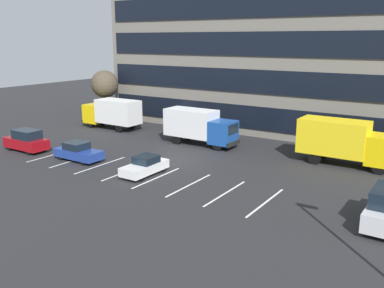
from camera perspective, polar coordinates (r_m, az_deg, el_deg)
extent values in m
plane|color=#262628|center=(34.03, -2.50, -2.40)|extent=(120.00, 120.00, 0.00)
cube|color=slate|center=(48.41, 10.26, 10.98)|extent=(34.84, 12.63, 14.40)
cube|color=black|center=(43.27, 6.57, 3.79)|extent=(33.44, 0.16, 2.30)
cube|color=black|center=(42.77, 6.71, 8.54)|extent=(33.44, 0.16, 2.30)
cube|color=black|center=(42.58, 6.85, 13.36)|extent=(33.44, 0.16, 2.30)
cube|color=black|center=(42.69, 7.00, 18.20)|extent=(33.44, 0.16, 2.30)
cube|color=silver|center=(37.91, -18.23, -1.37)|extent=(0.14, 5.40, 0.01)
cube|color=silver|center=(35.81, -15.43, -2.06)|extent=(0.14, 5.40, 0.01)
cube|color=silver|center=(33.81, -12.29, -2.82)|extent=(0.14, 5.40, 0.01)
cube|color=silver|center=(31.93, -8.76, -3.66)|extent=(0.14, 5.40, 0.01)
cube|color=silver|center=(30.20, -4.80, -4.59)|extent=(0.14, 5.40, 0.01)
cube|color=silver|center=(28.63, -0.37, -5.60)|extent=(0.14, 5.40, 0.01)
cube|color=silver|center=(27.27, 4.55, -6.68)|extent=(0.14, 5.40, 0.01)
cube|color=silver|center=(26.13, 9.97, -7.81)|extent=(0.14, 5.40, 0.01)
cube|color=#194799|center=(37.81, 4.25, 1.59)|extent=(2.05, 2.24, 2.05)
cube|color=black|center=(37.26, 5.61, 2.02)|extent=(0.06, 1.88, 0.90)
cube|color=white|center=(39.47, -0.11, 2.92)|extent=(4.85, 2.33, 2.52)
cube|color=black|center=(37.52, 5.65, 0.07)|extent=(0.19, 2.24, 0.37)
cylinder|color=black|center=(38.86, 4.91, 0.37)|extent=(0.93, 0.28, 0.93)
cylinder|color=black|center=(37.24, 3.49, -0.21)|extent=(0.93, 0.28, 0.93)
cylinder|color=black|center=(41.09, -0.49, 1.18)|extent=(0.93, 0.28, 0.93)
cylinder|color=black|center=(39.56, -2.04, 0.66)|extent=(0.93, 0.28, 0.93)
cube|color=yellow|center=(34.30, 24.54, -0.78)|extent=(2.20, 2.40, 2.20)
cube|color=yellow|center=(34.89, 18.65, 0.93)|extent=(5.21, 2.50, 2.70)
cylinder|color=black|center=(35.56, 24.64, -2.14)|extent=(1.00, 0.30, 1.00)
cylinder|color=black|center=(33.59, 24.06, -2.98)|extent=(1.00, 0.30, 1.00)
cylinder|color=black|center=(36.51, 17.31, -1.08)|extent=(1.00, 0.30, 1.00)
cylinder|color=black|center=(34.59, 16.33, -1.83)|extent=(1.00, 0.30, 1.00)
cube|color=yellow|center=(48.75, -12.93, 4.10)|extent=(2.05, 2.24, 2.05)
cube|color=black|center=(49.40, -13.76, 4.67)|extent=(0.06, 1.88, 0.90)
cube|color=white|center=(46.25, -10.00, 4.36)|extent=(4.84, 2.33, 2.51)
cube|color=black|center=(49.67, -13.73, 3.20)|extent=(0.19, 2.24, 0.37)
cylinder|color=black|center=(48.29, -13.68, 2.73)|extent=(0.93, 0.28, 0.93)
cylinder|color=black|center=(49.58, -12.07, 3.11)|extent=(0.93, 0.28, 0.93)
cylinder|color=black|center=(45.20, -9.85, 2.16)|extent=(0.93, 0.28, 0.93)
cylinder|color=black|center=(46.57, -8.24, 2.57)|extent=(0.93, 0.28, 0.93)
cube|color=navy|center=(35.44, -15.13, -1.25)|extent=(4.18, 1.75, 0.68)
cube|color=black|center=(35.44, -15.42, -0.22)|extent=(1.75, 1.54, 0.58)
cylinder|color=black|center=(35.05, -12.73, -1.75)|extent=(0.58, 0.21, 0.58)
cylinder|color=black|center=(34.07, -14.56, -2.32)|extent=(0.58, 0.21, 0.58)
cylinder|color=black|center=(36.97, -15.61, -1.10)|extent=(0.58, 0.21, 0.58)
cylinder|color=black|center=(36.04, -17.42, -1.62)|extent=(0.58, 0.21, 0.58)
cube|color=white|center=(30.81, -6.45, -3.22)|extent=(1.62, 3.87, 0.63)
cube|color=black|center=(30.79, -6.25, -2.09)|extent=(1.43, 1.63, 0.54)
cylinder|color=black|center=(29.56, -6.93, -4.52)|extent=(0.20, 0.54, 0.54)
cylinder|color=black|center=(30.45, -8.95, -4.03)|extent=(0.20, 0.54, 0.54)
cylinder|color=black|center=(31.39, -4.00, -3.33)|extent=(0.20, 0.54, 0.54)
cylinder|color=black|center=(32.23, -5.99, -2.91)|extent=(0.20, 0.54, 0.54)
cube|color=maroon|center=(39.89, -21.58, 0.11)|extent=(4.24, 1.80, 0.88)
cube|color=black|center=(39.54, -21.51, 1.24)|extent=(2.33, 1.58, 0.78)
cylinder|color=black|center=(40.66, -23.54, -0.38)|extent=(0.63, 0.20, 0.63)
cylinder|color=black|center=(41.50, -21.73, 0.07)|extent=(0.63, 0.20, 0.63)
cylinder|color=black|center=(38.46, -21.31, -0.94)|extent=(0.63, 0.20, 0.63)
cylinder|color=black|center=(39.34, -19.46, -0.46)|extent=(0.63, 0.20, 0.63)
cylinder|color=black|center=(26.37, 23.79, -7.82)|extent=(0.23, 0.70, 0.70)
cylinder|color=black|center=(23.58, 22.45, -10.28)|extent=(0.23, 0.70, 0.70)
cylinder|color=#473323|center=(51.67, -11.61, 4.83)|extent=(0.28, 0.28, 3.17)
sphere|color=#4C4233|center=(51.30, -11.77, 7.97)|extent=(3.22, 3.22, 3.22)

